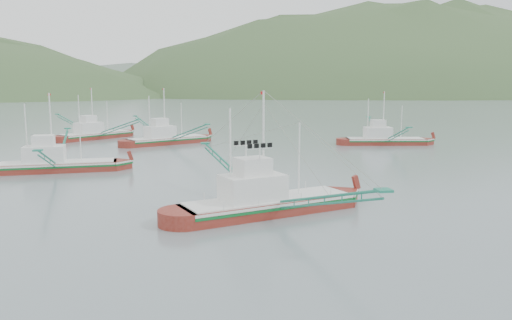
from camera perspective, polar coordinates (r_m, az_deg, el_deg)
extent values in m
plane|color=slate|center=(37.50, 1.71, -6.19)|extent=(1200.00, 1200.00, 0.00)
cube|color=maroon|center=(37.76, 1.44, -5.81)|extent=(13.93, 7.52, 1.80)
cube|color=silver|center=(37.57, 1.45, -4.68)|extent=(13.70, 7.51, 0.20)
cube|color=#0D5E26|center=(37.63, 1.44, -5.01)|extent=(13.70, 7.53, 0.20)
cube|color=silver|center=(37.53, 1.45, -4.41)|extent=(13.23, 7.15, 0.11)
cube|color=silver|center=(36.69, -0.38, -3.21)|extent=(5.15, 4.10, 1.98)
cube|color=silver|center=(36.40, -0.38, -0.71)|extent=(2.83, 2.59, 1.26)
cylinder|color=white|center=(36.62, 0.86, 1.62)|extent=(0.14, 0.14, 8.09)
cylinder|color=white|center=(35.47, -2.94, 0.39)|extent=(0.13, 0.13, 6.87)
cylinder|color=white|center=(38.40, 4.95, 0.09)|extent=(0.11, 0.11, 5.66)
cube|color=maroon|center=(82.65, -10.06, 1.94)|extent=(13.42, 9.27, 1.77)
cube|color=silver|center=(82.57, -10.07, 2.46)|extent=(13.21, 9.21, 0.19)
cube|color=#0D5E26|center=(82.59, -10.07, 2.31)|extent=(13.22, 9.23, 0.19)
cube|color=silver|center=(82.55, -10.08, 2.58)|extent=(12.75, 8.81, 0.11)
cube|color=silver|center=(81.85, -10.91, 3.16)|extent=(5.24, 4.56, 1.95)
cube|color=silver|center=(81.72, -10.94, 4.27)|extent=(2.94, 2.79, 1.24)
cylinder|color=white|center=(82.03, -10.42, 5.30)|extent=(0.14, 0.14, 7.97)
cylinder|color=white|center=(80.87, -12.08, 4.78)|extent=(0.12, 0.12, 6.77)
cylinder|color=white|center=(83.60, -8.52, 4.58)|extent=(0.11, 0.11, 5.58)
cube|color=maroon|center=(59.92, -21.72, -1.04)|extent=(12.97, 4.22, 1.70)
cube|color=silver|center=(59.81, -21.76, -0.36)|extent=(12.72, 4.27, 0.19)
cube|color=#0D5E26|center=(59.84, -21.75, -0.56)|extent=(12.72, 4.28, 0.19)
cube|color=silver|center=(59.78, -21.77, -0.20)|extent=(12.32, 4.01, 0.10)
cube|color=silver|center=(59.84, -23.03, 0.60)|extent=(4.42, 2.99, 1.87)
cube|color=silver|center=(59.67, -23.12, 2.06)|extent=(2.33, 2.01, 1.19)
cylinder|color=white|center=(59.42, -22.38, 3.40)|extent=(0.14, 0.14, 7.67)
cylinder|color=white|center=(59.88, -24.77, 2.74)|extent=(0.12, 0.12, 6.52)
cylinder|color=white|center=(59.18, -19.46, 2.42)|extent=(0.10, 0.10, 5.37)
cube|color=maroon|center=(83.15, 14.54, 1.83)|extent=(12.91, 5.37, 1.67)
cube|color=silver|center=(83.07, 14.56, 2.32)|extent=(12.67, 5.40, 0.18)
cube|color=#0D5E26|center=(83.09, 14.55, 2.17)|extent=(12.67, 5.41, 0.18)
cube|color=silver|center=(83.05, 14.56, 2.43)|extent=(12.26, 5.10, 0.10)
cube|color=silver|center=(82.64, 13.75, 3.04)|extent=(4.56, 3.33, 1.84)
cube|color=silver|center=(82.51, 13.78, 4.08)|extent=(2.45, 2.17, 1.17)
cylinder|color=white|center=(82.64, 14.38, 4.99)|extent=(0.13, 0.13, 7.52)
cylinder|color=white|center=(82.04, 12.67, 4.63)|extent=(0.12, 0.12, 6.39)
cylinder|color=white|center=(83.54, 16.29, 4.18)|extent=(0.10, 0.10, 5.26)
cube|color=maroon|center=(93.75, -17.85, 2.43)|extent=(12.26, 11.50, 1.77)
cube|color=silver|center=(93.67, -17.87, 2.89)|extent=(12.11, 11.37, 0.19)
cube|color=#0D5E26|center=(93.69, -17.86, 2.76)|extent=(12.12, 11.39, 0.19)
cube|color=silver|center=(93.66, -17.87, 3.00)|extent=(11.64, 10.92, 0.11)
cube|color=silver|center=(92.83, -18.57, 3.50)|extent=(5.19, 5.06, 1.95)
cube|color=silver|center=(92.72, -18.62, 4.48)|extent=(3.01, 2.99, 1.24)
cylinder|color=white|center=(93.13, -18.21, 5.39)|extent=(0.14, 0.14, 7.97)
cylinder|color=white|center=(91.69, -19.56, 4.90)|extent=(0.12, 0.12, 6.77)
cylinder|color=white|center=(94.98, -16.63, 4.79)|extent=(0.11, 0.11, 5.58)
ellipsoid|color=#38532B|center=(527.36, 17.46, 7.17)|extent=(684.00, 432.00, 306.00)
ellipsoid|color=slate|center=(596.68, -7.14, 7.62)|extent=(960.00, 400.00, 240.00)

